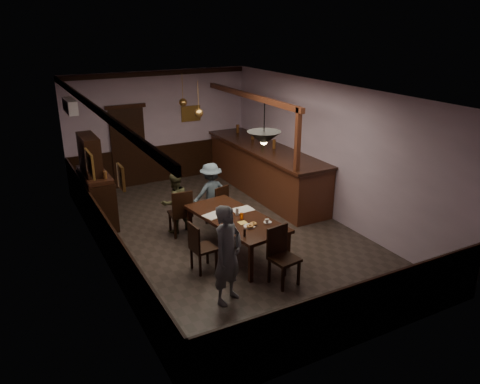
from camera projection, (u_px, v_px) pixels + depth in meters
room at (226, 167)px, 9.27m from camera, size 5.01×8.01×3.01m
dining_table at (236, 220)px, 8.84m from camera, size 1.30×2.32×0.75m
chair_far_left at (181, 211)px, 9.58m from camera, size 0.46×0.46×1.00m
chair_far_right at (219, 204)px, 10.12m from camera, size 0.50×0.50×0.91m
chair_near at (281, 253)px, 7.89m from camera, size 0.49×0.49×1.01m
chair_side at (200, 245)px, 8.24m from camera, size 0.43×0.43×0.93m
person_standing at (228, 255)px, 7.26m from camera, size 0.71×0.62×1.64m
person_seated_left at (175, 203)px, 9.77m from camera, size 0.69×0.57×1.29m
person_seated_right at (211, 193)px, 10.26m from camera, size 0.88×0.52×1.34m
newspaper_left at (215, 215)px, 8.89m from camera, size 0.49×0.40×0.01m
newspaper_right at (242, 210)px, 9.13m from camera, size 0.43×0.32×0.01m
napkin at (243, 223)px, 8.56m from camera, size 0.17×0.17×0.00m
saucer at (268, 222)px, 8.57m from camera, size 0.15×0.15×0.01m
coffee_cup at (267, 221)px, 8.52m from camera, size 0.09×0.09×0.07m
pastry_plate at (250, 226)px, 8.40m from camera, size 0.22×0.22×0.01m
pastry_ring_a at (250, 226)px, 8.34m from camera, size 0.13×0.13×0.04m
pastry_ring_b at (253, 224)px, 8.43m from camera, size 0.13×0.13×0.04m
soda_can at (242, 216)px, 8.70m from camera, size 0.07×0.07×0.12m
beer_glass at (223, 214)px, 8.69m from camera, size 0.06×0.06×0.20m
water_glass at (237, 211)px, 8.86m from camera, size 0.06×0.06×0.15m
pepper_mill at (245, 233)px, 8.01m from camera, size 0.04×0.04×0.14m
sideboard at (95, 189)px, 10.14m from camera, size 0.53×1.49×1.97m
bar_counter at (263, 168)px, 11.99m from camera, size 1.07×4.61×2.58m
door_back at (129, 148)px, 12.29m from camera, size 0.90×0.06×2.10m
ac_unit at (70, 106)px, 10.28m from camera, size 0.20×0.85×0.30m
picture_left_small at (121, 177)px, 6.64m from camera, size 0.04×0.28×0.36m
picture_left_large at (90, 164)px, 8.78m from camera, size 0.04×0.62×0.48m
picture_back at (191, 114)px, 12.83m from camera, size 0.55×0.04×0.42m
pendant_iron at (264, 138)px, 7.62m from camera, size 0.56×0.56×0.68m
pendant_brass_mid at (199, 113)px, 10.30m from camera, size 0.20×0.20×0.81m
pendant_brass_far at (183, 103)px, 11.57m from camera, size 0.20×0.20×0.81m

